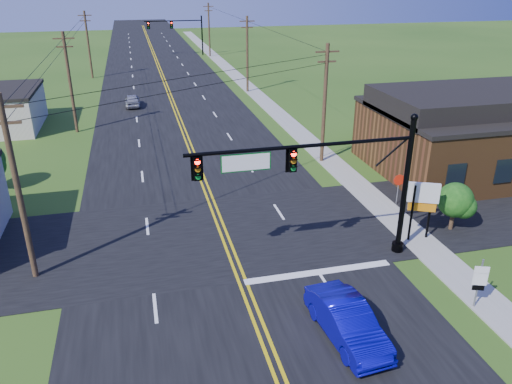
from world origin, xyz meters
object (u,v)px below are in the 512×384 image
object	(u,v)px
signal_mast_main	(323,176)
signal_mast_far	(177,29)
blue_car	(347,322)
route_sign	(479,280)
stop_sign	(399,183)

from	to	relation	value
signal_mast_main	signal_mast_far	distance (m)	72.00
blue_car	route_sign	bearing A→B (deg)	-1.09
route_sign	stop_sign	world-z (taller)	route_sign
route_sign	stop_sign	xyz separation A→B (m)	(1.94, 10.61, 0.05)
signal_mast_far	blue_car	world-z (taller)	signal_mast_far
signal_mast_main	signal_mast_far	size ratio (longest dim) A/B	1.03
signal_mast_main	signal_mast_far	world-z (taller)	same
signal_mast_far	stop_sign	xyz separation A→B (m)	(7.17, -66.69, -3.05)
stop_sign	signal_mast_far	bearing A→B (deg)	104.93
blue_car	stop_sign	xyz separation A→B (m)	(8.22, 11.09, 0.71)
signal_mast_far	route_sign	bearing A→B (deg)	-86.12
signal_mast_main	blue_car	xyz separation A→B (m)	(-0.94, -5.78, -3.96)
signal_mast_far	route_sign	distance (m)	77.54
route_sign	signal_mast_far	bearing A→B (deg)	114.22
blue_car	route_sign	size ratio (longest dim) A/B	1.92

